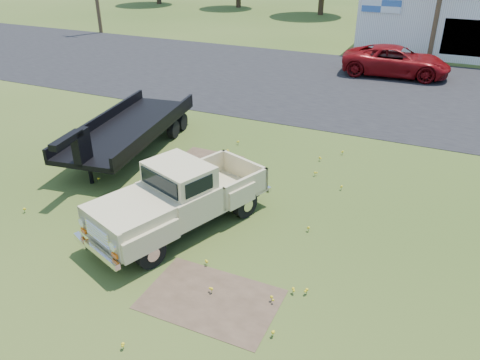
# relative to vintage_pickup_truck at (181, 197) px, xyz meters

# --- Properties ---
(ground) EXTENTS (140.00, 140.00, 0.00)m
(ground) POSITION_rel_vintage_pickup_truck_xyz_m (0.60, 0.70, -0.98)
(ground) COLOR #314817
(ground) RESTS_ON ground
(asphalt_lot) EXTENTS (90.00, 14.00, 0.02)m
(asphalt_lot) POSITION_rel_vintage_pickup_truck_xyz_m (0.60, 15.70, -0.98)
(asphalt_lot) COLOR black
(asphalt_lot) RESTS_ON ground
(dirt_patch_a) EXTENTS (3.00, 2.00, 0.01)m
(dirt_patch_a) POSITION_rel_vintage_pickup_truck_xyz_m (2.10, -2.30, -0.98)
(dirt_patch_a) COLOR #463425
(dirt_patch_a) RESTS_ON ground
(dirt_patch_b) EXTENTS (2.20, 1.60, 0.01)m
(dirt_patch_b) POSITION_rel_vintage_pickup_truck_xyz_m (-1.40, 4.20, -0.98)
(dirt_patch_b) COLOR #463425
(dirt_patch_b) RESTS_ON ground
(commercial_building) EXTENTS (14.20, 8.20, 4.15)m
(commercial_building) POSITION_rel_vintage_pickup_truck_xyz_m (6.60, 27.70, 1.12)
(commercial_building) COLOR silver
(commercial_building) RESTS_ON ground
(vintage_pickup_truck) EXTENTS (3.86, 5.79, 1.96)m
(vintage_pickup_truck) POSITION_rel_vintage_pickup_truck_xyz_m (0.00, 0.00, 0.00)
(vintage_pickup_truck) COLOR tan
(vintage_pickup_truck) RESTS_ON ground
(flatbed_trailer) EXTENTS (3.53, 7.67, 2.02)m
(flatbed_trailer) POSITION_rel_vintage_pickup_truck_xyz_m (-4.50, 3.80, 0.03)
(flatbed_trailer) COLOR black
(flatbed_trailer) RESTS_ON ground
(red_pickup) EXTENTS (6.17, 3.14, 1.67)m
(red_pickup) POSITION_rel_vintage_pickup_truck_xyz_m (3.03, 18.95, -0.15)
(red_pickup) COLOR maroon
(red_pickup) RESTS_ON ground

